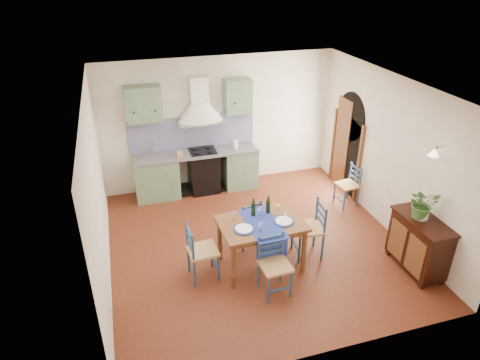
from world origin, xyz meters
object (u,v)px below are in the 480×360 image
at_px(chair_near, 274,265).
at_px(potted_plant, 423,204).
at_px(sideboard, 419,242).
at_px(dining_table, 262,227).

bearing_deg(chair_near, potted_plant, -2.05).
bearing_deg(sideboard, potted_plant, 100.95).
xyz_separation_m(dining_table, sideboard, (2.37, -0.78, -0.24)).
relative_size(dining_table, sideboard, 1.29).
xyz_separation_m(chair_near, sideboard, (2.38, -0.17, 0.03)).
bearing_deg(potted_plant, dining_table, 163.45).
distance_m(chair_near, potted_plant, 2.47).
distance_m(chair_near, sideboard, 2.39).
distance_m(dining_table, sideboard, 2.51).
bearing_deg(dining_table, chair_near, -90.84).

